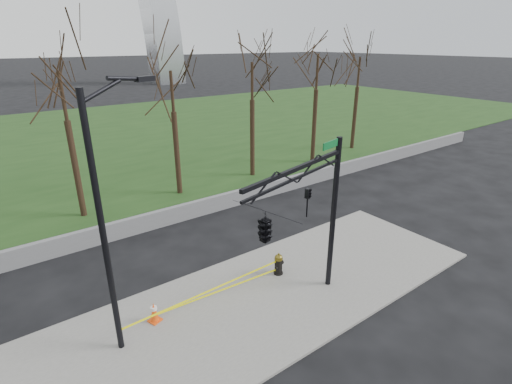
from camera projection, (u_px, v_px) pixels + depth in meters
ground at (267, 297)px, 14.50m from camera, size 500.00×500.00×0.00m
sidewalk at (267, 296)px, 14.48m from camera, size 18.00×6.00×0.10m
grass_strip at (76, 141)px, 36.93m from camera, size 120.00×40.00×0.06m
guardrail at (175, 215)px, 20.32m from camera, size 60.00×0.30×0.90m
tree_row at (124, 129)px, 21.39m from camera, size 44.36×4.00×8.90m
fire_hydrant at (279, 264)px, 15.66m from camera, size 0.59×0.42×0.95m
traffic_cone at (154, 312)px, 13.00m from camera, size 0.49×0.49×0.74m
street_light at (107, 210)px, 10.53m from camera, size 2.30×0.95×8.21m
traffic_signal_mast at (281, 218)px, 11.37m from camera, size 4.98×2.54×6.00m
caution_tape at (215, 290)px, 14.00m from camera, size 6.54×0.50×0.48m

